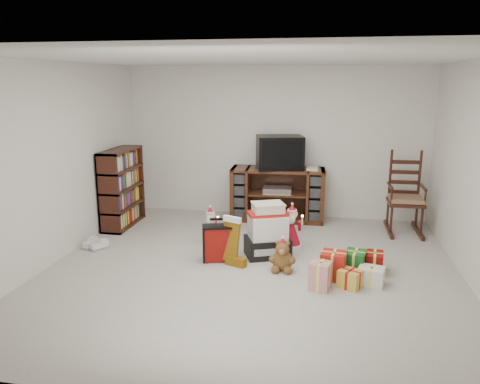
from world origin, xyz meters
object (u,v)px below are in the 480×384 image
(santa_figurine, at_px, (292,230))
(teddy_bear, at_px, (282,258))
(bookshelf, at_px, (122,189))
(red_suitcase, at_px, (218,243))
(gift_pile, at_px, (268,234))
(rocking_chair, at_px, (405,203))
(mrs_claus_figurine, at_px, (211,230))
(gift_cluster, at_px, (351,270))
(crt_television, at_px, (280,152))
(sneaker_pair, at_px, (95,245))
(tv_stand, at_px, (277,194))

(santa_figurine, bearing_deg, teddy_bear, -92.80)
(bookshelf, distance_m, red_suitcase, 2.22)
(gift_pile, bearing_deg, rocking_chair, 15.40)
(mrs_claus_figurine, relative_size, gift_cluster, 0.55)
(rocking_chair, bearing_deg, crt_television, 172.72)
(gift_cluster, distance_m, crt_television, 2.71)
(teddy_bear, bearing_deg, santa_figurine, 87.20)
(sneaker_pair, height_order, gift_cluster, gift_cluster)
(red_suitcase, xyz_separation_m, crt_television, (0.58, 1.96, 0.89))
(bookshelf, relative_size, mrs_claus_figurine, 2.21)
(red_suitcase, relative_size, gift_cluster, 0.54)
(tv_stand, bearing_deg, crt_television, -19.94)
(teddy_bear, relative_size, gift_cluster, 0.37)
(rocking_chair, relative_size, gift_pile, 1.81)
(gift_pile, xyz_separation_m, mrs_claus_figurine, (-0.85, 0.31, -0.10))
(bookshelf, distance_m, gift_pile, 2.62)
(red_suitcase, relative_size, teddy_bear, 1.47)
(rocking_chair, height_order, mrs_claus_figurine, rocking_chair)
(tv_stand, relative_size, mrs_claus_figurine, 2.78)
(gift_cluster, bearing_deg, crt_television, 115.42)
(teddy_bear, xyz_separation_m, mrs_claus_figurine, (-1.09, 0.76, 0.05))
(santa_figurine, bearing_deg, sneaker_pair, -167.91)
(sneaker_pair, height_order, crt_television, crt_television)
(rocking_chair, height_order, gift_cluster, rocking_chair)
(bookshelf, relative_size, gift_cluster, 1.21)
(teddy_bear, height_order, santa_figurine, santa_figurine)
(sneaker_pair, xyz_separation_m, gift_cluster, (3.43, -0.45, 0.08))
(red_suitcase, height_order, crt_television, crt_television)
(gift_pile, relative_size, crt_television, 0.85)
(crt_television, bearing_deg, gift_pile, -103.40)
(gift_cluster, height_order, crt_television, crt_television)
(red_suitcase, bearing_deg, teddy_bear, -27.54)
(tv_stand, relative_size, rocking_chair, 1.20)
(gift_pile, height_order, sneaker_pair, gift_pile)
(santa_figurine, distance_m, mrs_claus_figurine, 1.14)
(tv_stand, bearing_deg, rocking_chair, -9.28)
(teddy_bear, height_order, mrs_claus_figurine, mrs_claus_figurine)
(gift_cluster, bearing_deg, red_suitcase, 169.11)
(tv_stand, xyz_separation_m, crt_television, (0.02, -0.01, 0.70))
(bookshelf, bearing_deg, mrs_claus_figurine, -21.30)
(teddy_bear, xyz_separation_m, crt_television, (-0.27, 2.12, 0.97))
(tv_stand, distance_m, red_suitcase, 2.05)
(rocking_chair, distance_m, santa_figurine, 1.95)
(rocking_chair, bearing_deg, tv_stand, 172.58)
(mrs_claus_figurine, distance_m, gift_cluster, 2.11)
(red_suitcase, height_order, mrs_claus_figurine, mrs_claus_figurine)
(bookshelf, distance_m, sneaker_pair, 1.21)
(tv_stand, relative_size, crt_television, 1.86)
(mrs_claus_figurine, height_order, crt_television, crt_television)
(gift_pile, height_order, teddy_bear, gift_pile)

